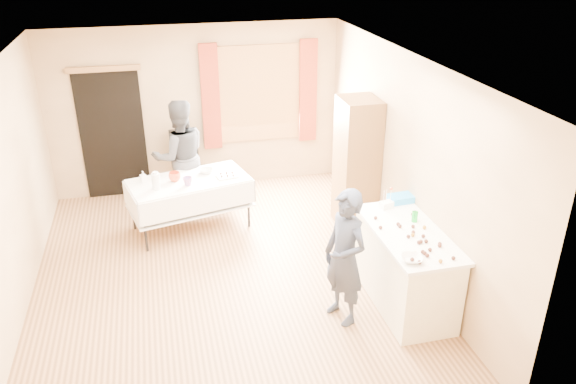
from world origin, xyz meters
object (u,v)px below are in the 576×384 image
object	(u,v)px
party_table	(190,200)
cabinet	(357,164)
counter	(405,267)
chair	(188,177)
girl	(345,258)
woman	(180,157)

from	to	relation	value
party_table	cabinet	bearing A→B (deg)	-23.85
counter	chair	bearing A→B (deg)	121.71
counter	chair	xyz separation A→B (m)	(-2.12, 3.43, -0.14)
chair	girl	size ratio (longest dim) A/B	0.69
counter	woman	bearing A→B (deg)	127.14
counter	woman	size ratio (longest dim) A/B	0.89
party_table	woman	world-z (taller)	woman
counter	girl	distance (m)	0.83
party_table	counter	bearing A→B (deg)	-60.31
cabinet	girl	xyz separation A→B (m)	(-0.86, -2.02, -0.16)
counter	girl	xyz separation A→B (m)	(-0.76, -0.12, 0.31)
girl	woman	distance (m)	3.40
counter	chair	world-z (taller)	chair
chair	woman	size ratio (longest dim) A/B	0.62
counter	girl	world-z (taller)	girl
counter	party_table	world-z (taller)	counter
cabinet	girl	bearing A→B (deg)	-113.05
woman	party_table	bearing A→B (deg)	86.27
girl	woman	size ratio (longest dim) A/B	0.90
counter	chair	size ratio (longest dim) A/B	1.43
girl	party_table	bearing A→B (deg)	-171.40
cabinet	counter	bearing A→B (deg)	-93.01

